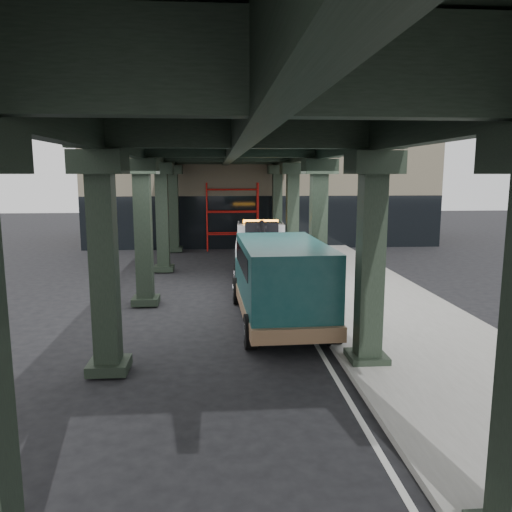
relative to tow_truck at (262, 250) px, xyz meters
name	(u,v)px	position (x,y,z in m)	size (l,w,h in m)	color
ground	(247,320)	(-1.03, -6.38, -1.23)	(90.00, 90.00, 0.00)	black
sidewalk	(369,299)	(3.47, -4.38, -1.15)	(5.00, 40.00, 0.15)	gray
lane_stripe	(292,302)	(0.67, -4.38, -1.22)	(0.12, 38.00, 0.01)	silver
viaduct	(231,145)	(-1.43, -4.38, 4.23)	(7.40, 32.00, 6.40)	black
building	(258,181)	(0.97, 13.62, 2.77)	(22.00, 10.00, 8.00)	#C6B793
scaffolding	(232,215)	(-1.03, 8.26, 0.88)	(3.08, 0.88, 4.00)	red
tow_truck	(262,250)	(0.00, 0.00, 0.00)	(2.61, 7.80, 2.52)	black
towed_van	(280,280)	(-0.06, -6.96, 0.15)	(2.71, 6.39, 2.56)	#113E3E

